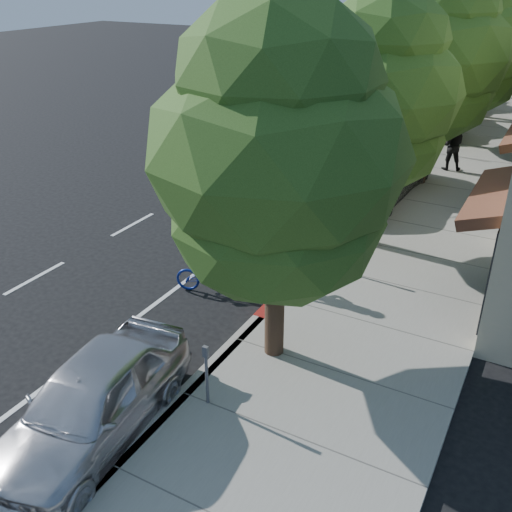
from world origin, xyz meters
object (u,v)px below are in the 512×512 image
Objects in this scene: street_tree_1 at (381,96)px; near_car_a at (92,401)px; cyclist at (264,254)px; street_tree_3 at (469,44)px; street_tree_4 at (490,33)px; dark_sedan at (364,167)px; street_tree_5 at (506,26)px; street_tree_0 at (277,159)px; pedestrian at (452,145)px; silver_suv at (368,172)px; bicycle at (210,276)px; white_pickup at (434,111)px; street_tree_2 at (436,57)px; dark_suv_far at (455,92)px.

near_car_a is at bearing -100.20° from street_tree_1.
cyclist is at bearing -115.12° from street_tree_1.
street_tree_3 is at bearing 13.17° from cyclist.
dark_sedan is (-1.88, -13.00, -3.61)m from street_tree_4.
street_tree_5 reaches higher than street_tree_1.
cyclist is at bearing 121.73° from street_tree_0.
pedestrian is at bearing -86.43° from street_tree_4.
cyclist is (-1.60, 2.59, -3.42)m from street_tree_0.
street_tree_0 is 10.66m from silver_suv.
bicycle is 0.28× the size of white_pickup.
near_car_a is (-1.71, -21.50, -3.67)m from street_tree_3.
street_tree_5 is at bearing 90.00° from street_tree_2.
dark_suv_far is (-1.63, 26.13, -3.42)m from street_tree_0.
street_tree_3 reaches higher than bicycle.
dark_sedan is at bearing -99.31° from white_pickup.
street_tree_0 is at bearing 71.26° from pedestrian.
street_tree_0 is 1.59× the size of dark_sedan.
street_tree_5 is 3.91× the size of cyclist.
cyclist is 6.09m from near_car_a.
bicycle is at bearing -96.45° from dark_sedan.
white_pickup reaches higher than dark_suv_far.
pedestrian is (0.62, 2.05, -3.50)m from street_tree_2.
white_pickup reaches higher than dark_sedan.
pedestrian reaches higher than white_pickup.
street_tree_4 is 5.10m from white_pickup.
street_tree_0 is 5.29m from near_car_a.
street_tree_4 is (0.00, 6.00, -0.07)m from street_tree_3.
dark_sedan is 0.70× the size of white_pickup.
pedestrian reaches higher than silver_suv.
street_tree_1 is 6.42m from bicycle.
street_tree_5 is 16.26m from pedestrian.
white_pickup is (-1.57, 2.57, -3.49)m from street_tree_3.
street_tree_3 is at bearing 79.67° from near_car_a.
dark_sedan is at bearing 118.17° from silver_suv.
dark_sedan is at bearing -105.06° from street_tree_3.
dark_suv_far is (-0.06, 5.56, -0.02)m from white_pickup.
white_pickup is at bearing 19.01° from cyclist.
near_car_a is at bearing -92.92° from street_tree_5.
street_tree_0 is 6.00m from street_tree_1.
street_tree_5 reaches higher than silver_suv.
dark_sedan is 3.97m from pedestrian.
street_tree_3 is 4.61m from white_pickup.
bicycle is at bearing -95.26° from street_tree_5.
street_tree_3 reaches higher than dark_sedan.
street_tree_2 reaches higher than cyclist.
street_tree_1 is 12.00m from street_tree_3.
silver_suv is at bearing -25.08° from bicycle.
street_tree_2 reaches higher than street_tree_5.
street_tree_3 is 1.06× the size of street_tree_5.
bicycle is 0.40× the size of dark_sedan.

